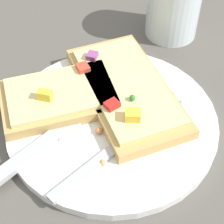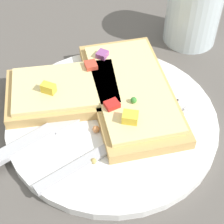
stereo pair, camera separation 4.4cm
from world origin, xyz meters
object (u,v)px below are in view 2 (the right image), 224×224
Objects in this scene: plate at (112,121)px; pizza_slice_corner at (65,91)px; fork at (125,139)px; drinking_glass at (193,11)px; pizza_slice_main at (131,91)px; knife at (58,125)px.

pizza_slice_corner reaches higher than plate.
fork is (0.01, -0.04, 0.01)m from plate.
drinking_glass is (0.15, 0.18, 0.03)m from fork.
pizza_slice_main is (0.03, 0.03, 0.02)m from plate.
fork is at bearing -81.41° from plate.
fork is at bearing -53.03° from knife.
drinking_glass reaches higher than pizza_slice_corner.
pizza_slice_main and pizza_slice_corner have the same top height.
fork reaches higher than plate.
knife is 2.17× the size of drinking_glass.
plate is 0.07m from knife.
drinking_glass is at bearing -47.45° from pizza_slice_main.
knife is at bearing 106.86° from pizza_slice_main.
knife is at bearing 75.82° from pizza_slice_corner.
knife is 0.05m from pizza_slice_corner.
plate is 1.22× the size of knife.
plate is 0.05m from pizza_slice_main.
pizza_slice_corner is (-0.05, 0.05, 0.02)m from plate.
pizza_slice_corner is at bearing 46.08° from knife.
knife reaches higher than plate.
plate is 1.65× the size of pizza_slice_corner.
knife reaches higher than fork.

